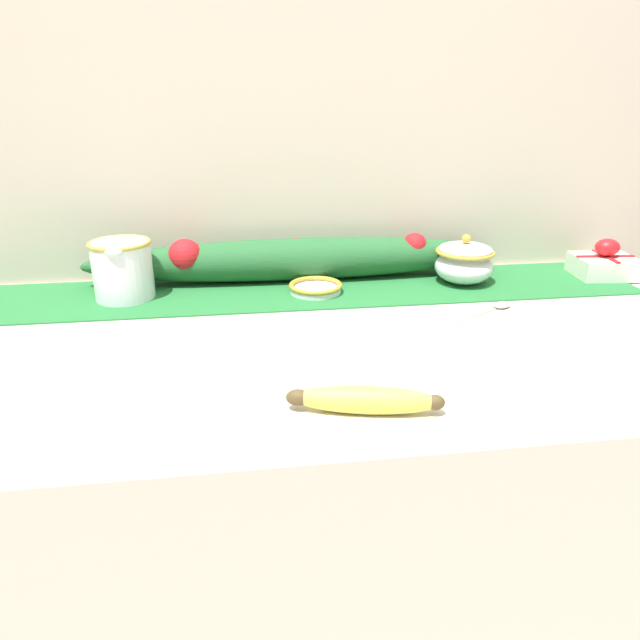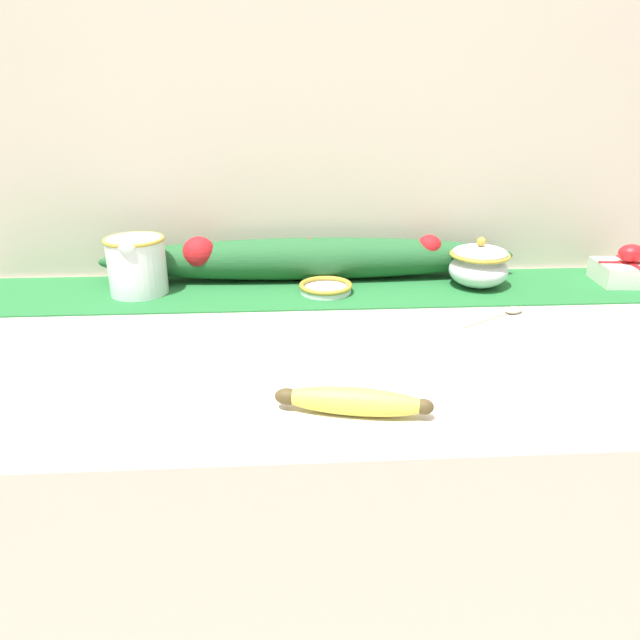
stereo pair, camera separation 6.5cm
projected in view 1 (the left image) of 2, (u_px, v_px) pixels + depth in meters
countertop at (316, 542)px, 1.15m from camera, size 1.55×0.73×0.91m
back_wall at (292, 143)px, 1.23m from camera, size 2.35×0.04×2.40m
table_runner at (301, 290)px, 1.20m from camera, size 1.43×0.24×0.00m
cream_pitcher at (123, 268)px, 1.13m from camera, size 0.12×0.14×0.12m
sugar_bowl at (464, 262)px, 1.23m from camera, size 0.13×0.13×0.11m
small_dish at (316, 288)px, 1.18m from camera, size 0.11×0.11×0.02m
banana at (365, 400)px, 0.74m from camera, size 0.21×0.08×0.04m
spoon at (499, 306)px, 1.10m from camera, size 0.15×0.10×0.01m
gift_box at (604, 264)px, 1.28m from camera, size 0.14×0.12×0.09m
poinsettia_garland at (295, 259)px, 1.25m from camera, size 0.92×0.10×0.10m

